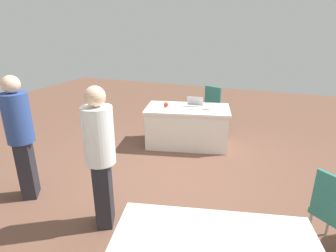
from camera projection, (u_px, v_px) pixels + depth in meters
ground_plane at (175, 180)px, 4.35m from camera, size 14.40×14.40×0.00m
table_foreground at (187, 126)px, 5.54m from camera, size 1.78×1.22×0.78m
chair_tucked_right at (215, 103)px, 6.58m from camera, size 0.57×0.57×0.97m
person_attendee_standing at (100, 152)px, 3.08m from camera, size 0.45×0.45×1.70m
person_attendee_browsing at (20, 133)px, 3.63m from camera, size 0.47×0.47×1.71m
laptop_silver at (194, 106)px, 5.38m from camera, size 0.35×0.33×0.21m
yarn_ball at (166, 105)px, 5.44m from camera, size 0.10×0.10×0.10m
scissors_red at (205, 110)px, 5.27m from camera, size 0.18×0.06×0.01m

